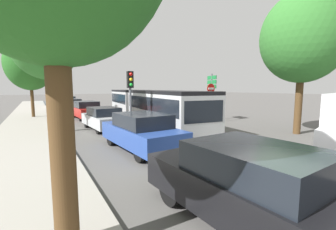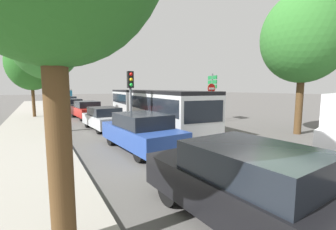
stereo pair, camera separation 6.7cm
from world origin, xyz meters
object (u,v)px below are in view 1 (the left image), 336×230
at_px(queued_car_white, 67,102).
at_px(traffic_light, 130,88).
at_px(tree_left_mid, 44,39).
at_px(queued_car_black, 251,185).
at_px(direction_sign_post, 212,87).
at_px(tree_left_far, 30,64).
at_px(queued_car_red, 86,110).
at_px(articulated_bus, 147,103).
at_px(queued_car_blue, 142,131).
at_px(city_bus_rear, 58,95).
at_px(queued_car_graphite, 71,106).
at_px(tree_right_near, 303,38).
at_px(no_entry_sign, 211,97).
at_px(queued_car_silver, 104,118).

height_order(queued_car_white, traffic_light, traffic_light).
bearing_deg(tree_left_mid, queued_car_black, -76.92).
relative_size(direction_sign_post, tree_left_far, 0.54).
height_order(queued_car_black, tree_left_mid, tree_left_mid).
bearing_deg(queued_car_red, articulated_bus, -137.32).
height_order(articulated_bus, queued_car_blue, articulated_bus).
relative_size(articulated_bus, queued_car_blue, 3.63).
height_order(city_bus_rear, tree_left_mid, tree_left_mid).
bearing_deg(direction_sign_post, queued_car_graphite, -39.97).
xyz_separation_m(tree_left_mid, tree_left_far, (-0.81, 7.59, -0.64)).
bearing_deg(tree_right_near, tree_left_mid, 148.60).
xyz_separation_m(direction_sign_post, tree_left_far, (-11.99, 8.30, 1.90)).
distance_m(queued_car_blue, queued_car_graphite, 16.89).
bearing_deg(queued_car_black, queued_car_graphite, -3.46).
bearing_deg(articulated_bus, tree_right_near, 35.40).
bearing_deg(city_bus_rear, tree_left_mid, 171.99).
xyz_separation_m(queued_car_black, queued_car_blue, (0.37, 5.66, -0.00)).
relative_size(traffic_light, tree_left_far, 0.51).
bearing_deg(queued_car_black, tree_right_near, -68.14).
xyz_separation_m(queued_car_blue, tree_left_mid, (-3.03, 5.80, 4.35)).
xyz_separation_m(queued_car_red, direction_sign_post, (8.22, -5.95, 1.84)).
distance_m(queued_car_black, tree_right_near, 10.92).
bearing_deg(no_entry_sign, queued_car_silver, -98.59).
bearing_deg(no_entry_sign, tree_left_mid, -98.66).
relative_size(queued_car_silver, tree_left_far, 0.60).
bearing_deg(city_bus_rear, tree_left_far, 168.10).
height_order(queued_car_black, traffic_light, traffic_light).
height_order(queued_car_red, queued_car_graphite, queued_car_red).
height_order(queued_car_blue, queued_car_red, queued_car_blue).
bearing_deg(queued_car_black, queued_car_silver, -4.89).
height_order(direction_sign_post, tree_left_far, tree_left_far).
xyz_separation_m(city_bus_rear, direction_sign_post, (8.38, -30.42, 1.20)).
relative_size(city_bus_rear, tree_left_mid, 1.48).
relative_size(queued_car_white, no_entry_sign, 1.56).
bearing_deg(queued_car_black, traffic_light, -11.42).
relative_size(queued_car_blue, queued_car_graphite, 1.06).
bearing_deg(queued_car_black, queued_car_red, -4.66).
relative_size(traffic_light, tree_right_near, 0.45).
xyz_separation_m(direction_sign_post, tree_right_near, (0.53, -6.43, 2.54)).
xyz_separation_m(articulated_bus, queued_car_black, (-4.11, -13.05, -0.59)).
xyz_separation_m(queued_car_blue, no_entry_sign, (7.32, 4.22, 1.12)).
bearing_deg(no_entry_sign, queued_car_red, -132.63).
xyz_separation_m(city_bus_rear, tree_right_near, (8.90, -36.85, 3.74)).
xyz_separation_m(articulated_bus, queued_car_silver, (-3.87, -2.04, -0.66)).
height_order(queued_car_red, traffic_light, traffic_light).
bearing_deg(no_entry_sign, tree_right_near, 13.60).
distance_m(traffic_light, tree_left_far, 11.22).
bearing_deg(queued_car_black, tree_left_far, 6.70).
bearing_deg(queued_car_silver, articulated_bus, -65.79).
distance_m(city_bus_rear, queued_car_graphite, 18.64).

